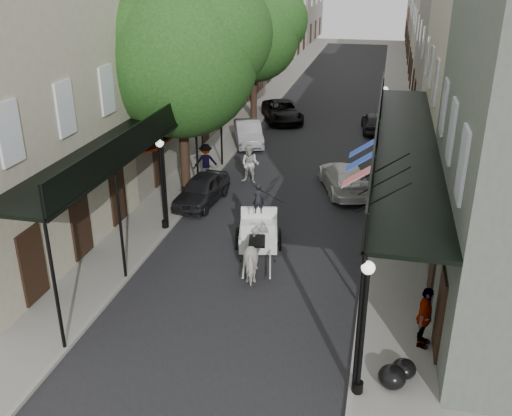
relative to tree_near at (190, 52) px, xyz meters
The scene contains 24 objects.
ground 12.78m from the tree_near, 67.59° to the right, with size 140.00×140.00×0.00m, color gray.
road 12.50m from the tree_near, 66.86° to the left, with size 8.00×90.00×0.01m, color black.
sidewalk_left 11.77m from the tree_near, 94.67° to the left, with size 2.20×90.00×0.12m, color gray.
sidewalk_right 14.91m from the tree_near, 46.88° to the left, with size 2.20×90.00×0.12m, color gray.
building_row_left 20.34m from the tree_near, 102.52° to the left, with size 5.00×80.00×10.50m, color #B5AF91.
building_row_right 23.63m from the tree_near, 57.15° to the left, with size 5.00×80.00×10.50m, color gray.
gallery_left 4.06m from the tree_near, 100.49° to the right, with size 2.20×18.05×4.88m.
gallery_right 9.84m from the tree_near, 19.59° to the right, with size 2.20×18.05×4.88m.
tree_near is the anchor object (origin of this frame).
tree_far 14.02m from the tree_near, 90.19° to the left, with size 6.45×6.00×8.61m.
lamppost_right_near 15.39m from the tree_near, 55.73° to the right, with size 0.32×0.32×3.71m.
lamppost_left 6.10m from the tree_near, 88.66° to the right, with size 0.32×0.32×3.71m.
lamppost_right_far 12.24m from the tree_near, 43.31° to the left, with size 0.32×0.32×3.71m.
horse 9.98m from the tree_near, 56.68° to the right, with size 0.90×1.97×1.66m, color silver.
carriage 8.00m from the tree_near, 47.19° to the right, with size 1.97×2.67×2.78m.
pedestrian_walking 6.23m from the tree_near, 40.04° to the left, with size 0.93×0.72×1.91m, color beige.
pedestrian_sidewalk_left 5.74m from the tree_near, 90.09° to the left, with size 1.13×0.65×1.75m, color gray.
pedestrian_sidewalk_right 15.01m from the tree_near, 44.80° to the right, with size 1.08×0.45×1.84m, color gray.
car_left_near 5.99m from the tree_near, 59.46° to the right, with size 1.55×3.86×1.32m, color black.
car_left_mid 9.97m from the tree_near, 85.78° to the left, with size 1.46×4.18×1.38m, color #98979C.
car_left_far 15.08m from the tree_near, 83.41° to the left, with size 2.27×4.92×1.37m, color black.
car_right_near 9.11m from the tree_near, 14.38° to the left, with size 1.90×4.68×1.36m, color silver.
car_right_far 15.82m from the tree_near, 57.96° to the left, with size 1.51×3.75×1.28m, color black.
trash_bags 16.05m from the tree_near, 51.52° to the right, with size 0.97×1.12×0.61m.
Camera 1 is at (4.13, -13.55, 10.03)m, focal length 40.00 mm.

